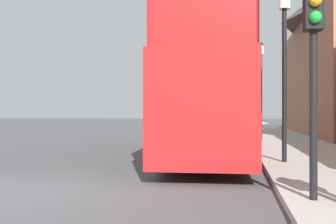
{
  "coord_description": "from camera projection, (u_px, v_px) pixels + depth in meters",
  "views": [
    {
      "loc": [
        4.21,
        -6.89,
        1.5
      ],
      "look_at": [
        2.2,
        5.09,
        1.53
      ],
      "focal_mm": 42.0,
      "sensor_mm": 36.0,
      "label": 1
    }
  ],
  "objects": [
    {
      "name": "lamp_post_second",
      "position": [
        261.0,
        72.0,
        20.61
      ],
      "size": [
        0.35,
        0.35,
        5.1
      ],
      "color": "black",
      "rests_on": "sidewalk"
    },
    {
      "name": "sidewalk",
      "position": [
        276.0,
        136.0,
        24.12
      ],
      "size": [
        3.58,
        108.0,
        0.14
      ],
      "color": "#ADAAA3",
      "rests_on": "ground_plane"
    },
    {
      "name": "parked_car_ahead_of_bus",
      "position": [
        227.0,
        128.0,
        22.02
      ],
      "size": [
        1.89,
        4.38,
        1.43
      ],
      "rotation": [
        0.0,
        0.0,
        0.01
      ],
      "color": "black",
      "rests_on": "ground_plane"
    },
    {
      "name": "lamp_post_nearest",
      "position": [
        284.0,
        40.0,
        10.9
      ],
      "size": [
        0.35,
        0.35,
        4.92
      ],
      "color": "black",
      "rests_on": "sidewalk"
    },
    {
      "name": "traffic_signal",
      "position": [
        314.0,
        35.0,
        6.12
      ],
      "size": [
        0.28,
        0.42,
        3.5
      ],
      "color": "black",
      "rests_on": "sidewalk"
    },
    {
      "name": "ground_plane",
      "position": [
        174.0,
        134.0,
        28.2
      ],
      "size": [
        144.0,
        144.0,
        0.0
      ],
      "primitive_type": "plane",
      "color": "#4C4C4F"
    },
    {
      "name": "tour_bus",
      "position": [
        208.0,
        102.0,
        13.63
      ],
      "size": [
        2.83,
        11.23,
        4.23
      ],
      "rotation": [
        0.0,
        0.0,
        0.04
      ],
      "color": "red",
      "rests_on": "ground_plane"
    }
  ]
}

